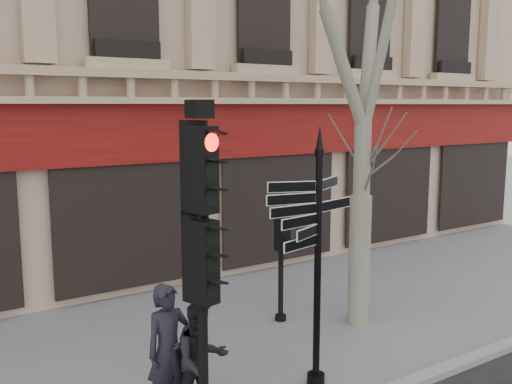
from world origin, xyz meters
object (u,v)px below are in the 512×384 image
fingerpost (319,214)px  pedestrian_b (201,361)px  traffic_signal_secondary (281,241)px  traffic_signal_main (201,227)px  pedestrian_a (169,350)px

fingerpost → pedestrian_b: size_ratio=2.45×
traffic_signal_secondary → traffic_signal_main: bearing=-133.2°
pedestrian_b → fingerpost: bearing=1.8°
pedestrian_a → traffic_signal_secondary: bearing=25.3°
pedestrian_a → pedestrian_b: size_ratio=1.15×
fingerpost → traffic_signal_main: (-2.00, -0.13, 0.06)m
traffic_signal_secondary → pedestrian_a: 3.88m
traffic_signal_secondary → pedestrian_a: bearing=-142.0°
traffic_signal_main → traffic_signal_secondary: bearing=24.4°
traffic_signal_main → traffic_signal_secondary: traffic_signal_main is taller
traffic_signal_main → pedestrian_b: size_ratio=2.67×
traffic_signal_secondary → pedestrian_b: size_ratio=1.44×
pedestrian_a → pedestrian_b: (0.34, -0.31, -0.12)m
traffic_signal_main → pedestrian_a: (-0.22, 0.57, -1.78)m
traffic_signal_main → pedestrian_b: 1.92m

